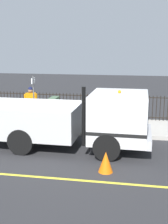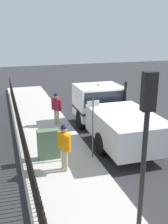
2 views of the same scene
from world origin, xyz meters
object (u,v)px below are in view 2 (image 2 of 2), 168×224
at_px(work_truck, 109,112).
at_px(traffic_light_near, 146,124).
at_px(worker_standing, 56,105).
at_px(utility_cabinet, 49,144).
at_px(pedestrian_distant, 64,143).
at_px(traffic_cone, 133,117).
at_px(street_sign, 93,122).

xyz_separation_m(work_truck, traffic_light_near, (1.89, 6.41, 1.80)).
bearing_deg(traffic_light_near, work_truck, 81.77).
bearing_deg(traffic_light_near, worker_standing, 100.62).
bearing_deg(work_truck, traffic_light_near, -105.65).
distance_m(worker_standing, utility_cabinet, 3.88).
bearing_deg(utility_cabinet, pedestrian_distant, 109.00).
distance_m(worker_standing, pedestrian_distant, 4.82).
bearing_deg(work_truck, worker_standing, 141.45).
xyz_separation_m(work_truck, pedestrian_distant, (2.96, 2.93, 0.02)).
xyz_separation_m(worker_standing, utility_cabinet, (1.09, 3.69, -0.47)).
relative_size(work_truck, worker_standing, 3.81).
relative_size(traffic_light_near, utility_cabinet, 3.38).
height_order(traffic_light_near, traffic_cone, traffic_light_near).
distance_m(work_truck, traffic_cone, 2.60).
bearing_deg(worker_standing, work_truck, 13.79).
relative_size(worker_standing, traffic_light_near, 0.43).
relative_size(work_truck, traffic_cone, 9.95).
bearing_deg(traffic_cone, street_sign, 44.43).
bearing_deg(traffic_cone, utility_cabinet, 30.78).
relative_size(traffic_cone, street_sign, 0.27).
xyz_separation_m(traffic_light_near, utility_cabinet, (1.44, -4.55, -2.26)).
distance_m(traffic_light_near, traffic_cone, 9.10).
relative_size(traffic_light_near, street_sign, 1.67).
height_order(worker_standing, traffic_cone, worker_standing).
distance_m(worker_standing, traffic_cone, 4.40).
relative_size(worker_standing, street_sign, 0.72).
relative_size(work_truck, traffic_light_near, 1.64).
bearing_deg(pedestrian_distant, utility_cabinet, -4.16).
bearing_deg(work_truck, pedestrian_distant, -134.51).
height_order(traffic_light_near, utility_cabinet, traffic_light_near).
xyz_separation_m(worker_standing, pedestrian_distant, (0.73, 4.77, 0.01)).
height_order(work_truck, worker_standing, work_truck).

